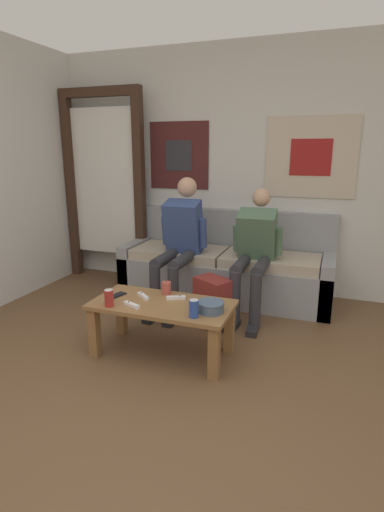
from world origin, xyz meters
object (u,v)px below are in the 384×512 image
object	(u,v)px
couch	(226,269)
drink_can_red	(109,298)
ceramic_bowl	(211,306)
cell_phone	(117,295)
backpack	(212,303)
person_seated_adult	(180,238)
drink_can_blue	(194,309)
game_controller_far_center	(143,296)
pillar_candle	(166,288)
person_seated_teen	(255,249)
coffee_table	(162,313)
game_controller_near_left	(132,305)
game_controller_near_right	(176,298)

from	to	relation	value
couch	drink_can_red	distance (m)	1.63
ceramic_bowl	cell_phone	world-z (taller)	ceramic_bowl
backpack	cell_phone	distance (m)	0.86
person_seated_adult	drink_can_blue	distance (m)	1.30
couch	person_seated_adult	bearing A→B (deg)	-134.23
drink_can_blue	game_controller_far_center	bearing A→B (deg)	156.25
drink_can_red	drink_can_blue	bearing A→B (deg)	2.07
drink_can_red	cell_phone	bearing A→B (deg)	104.48
couch	backpack	distance (m)	0.77
person_seated_adult	pillar_candle	distance (m)	0.86
person_seated_adult	ceramic_bowl	bearing A→B (deg)	-58.16
person_seated_teen	game_controller_far_center	size ratio (longest dim) A/B	8.62
pillar_candle	cell_phone	xyz separation A→B (m)	(-0.34, -0.17, -0.04)
person_seated_teen	ceramic_bowl	xyz separation A→B (m)	(-0.09, -1.05, -0.17)
couch	person_seated_teen	xyz separation A→B (m)	(0.36, -0.36, 0.33)
drink_can_blue	game_controller_far_center	world-z (taller)	drink_can_blue
coffee_table	backpack	size ratio (longest dim) A/B	2.43
game_controller_near_left	game_controller_near_right	size ratio (longest dim) A/B	1.01
ceramic_bowl	drink_can_blue	size ratio (longest dim) A/B	1.54
ceramic_bowl	pillar_candle	world-z (taller)	pillar_candle
coffee_table	drink_can_red	world-z (taller)	drink_can_red
game_controller_near_left	game_controller_far_center	xyz separation A→B (m)	(-0.00, 0.19, 0.00)
couch	pillar_candle	world-z (taller)	couch
person_seated_adult	person_seated_teen	world-z (taller)	person_seated_adult
game_controller_far_center	cell_phone	distance (m)	0.21
drink_can_red	game_controller_near_right	xyz separation A→B (m)	(0.40, 0.29, -0.05)
coffee_table	drink_can_red	size ratio (longest dim) A/B	8.38
game_controller_near_right	couch	bearing A→B (deg)	87.90
person_seated_adult	ceramic_bowl	world-z (taller)	person_seated_adult
pillar_candle	game_controller_near_right	distance (m)	0.15
person_seated_adult	backpack	bearing A→B (deg)	-40.06
drink_can_blue	person_seated_adult	bearing A→B (deg)	115.81
backpack	game_controller_near_left	distance (m)	0.87
ceramic_bowl	pillar_candle	bearing A→B (deg)	152.67
pillar_candle	game_controller_near_left	bearing A→B (deg)	-112.26
couch	game_controller_far_center	bearing A→B (deg)	-102.67
backpack	person_seated_teen	bearing A→B (deg)	55.47
game_controller_near_left	cell_phone	world-z (taller)	game_controller_near_left
game_controller_near_left	couch	bearing A→B (deg)	79.02
person_seated_adult	ceramic_bowl	size ratio (longest dim) A/B	6.50
coffee_table	drink_can_blue	bearing A→B (deg)	-27.92
backpack	ceramic_bowl	xyz separation A→B (m)	(0.19, -0.65, 0.25)
game_controller_near_right	game_controller_near_left	bearing A→B (deg)	-135.60
couch	cell_phone	xyz separation A→B (m)	(-0.50, -1.35, 0.12)
ceramic_bowl	cell_phone	distance (m)	0.77
couch	person_seated_teen	world-z (taller)	person_seated_teen
coffee_table	game_controller_near_left	size ratio (longest dim) A/B	7.12
person_seated_adult	person_seated_teen	bearing A→B (deg)	1.39
pillar_candle	drink_can_red	world-z (taller)	drink_can_red
coffee_table	person_seated_adult	bearing A→B (deg)	104.23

